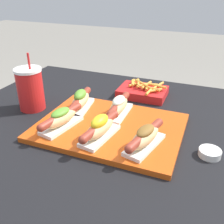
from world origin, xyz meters
TOP-DOWN VIEW (x-y plane):
  - patio_table at (0.00, 0.00)m, footprint 1.25×0.99m
  - serving_tray at (-0.02, -0.04)m, footprint 0.48×0.36m
  - hot_dog_0 at (-0.16, -0.11)m, footprint 0.09×0.20m
  - hot_dog_1 at (-0.02, -0.12)m, footprint 0.08×0.20m
  - hot_dog_2 at (0.13, -0.12)m, footprint 0.10×0.20m
  - hot_dog_3 at (-0.17, 0.04)m, footprint 0.08×0.20m
  - hot_dog_4 at (-0.02, 0.05)m, footprint 0.06×0.20m
  - sauce_bowl at (0.31, -0.07)m, footprint 0.06×0.06m
  - drink_cup at (-0.36, -0.00)m, footprint 0.10×0.10m
  - fries_basket at (0.01, 0.28)m, footprint 0.20×0.15m

SIDE VIEW (x-z plane):
  - patio_table at x=0.00m, z-range 0.00..0.74m
  - serving_tray at x=-0.02m, z-range 0.74..0.76m
  - sauce_bowl at x=0.31m, z-range 0.74..0.77m
  - fries_basket at x=0.01m, z-range 0.73..0.79m
  - hot_dog_2 at x=0.13m, z-range 0.76..0.83m
  - hot_dog_0 at x=-0.16m, z-range 0.76..0.83m
  - hot_dog_4 at x=-0.02m, z-range 0.76..0.83m
  - hot_dog_3 at x=-0.17m, z-range 0.76..0.83m
  - hot_dog_1 at x=-0.02m, z-range 0.76..0.83m
  - drink_cup at x=-0.36m, z-range 0.71..0.94m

